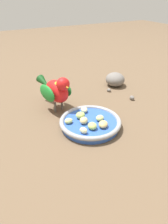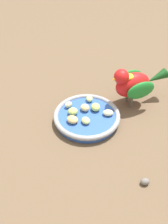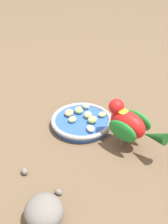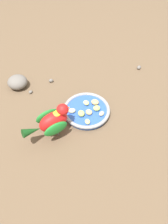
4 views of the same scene
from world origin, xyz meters
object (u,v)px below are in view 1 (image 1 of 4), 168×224
at_px(pebble_0, 109,90).
at_px(apple_piece_5, 100,118).
at_px(pebble_1, 132,98).
at_px(apple_piece_7, 84,130).
at_px(apple_piece_0, 84,120).
at_px(parrot, 56,90).
at_px(feeding_bowl, 89,123).
at_px(apple_piece_3, 92,126).
at_px(apple_piece_4, 69,121).
at_px(apple_piece_1, 84,110).
at_px(apple_piece_2, 103,124).
at_px(apple_piece_6, 80,115).
at_px(rock_large, 115,79).

bearing_deg(pebble_0, apple_piece_5, -130.16).
distance_m(pebble_0, pebble_1, 0.12).
relative_size(apple_piece_5, pebble_0, 1.46).
bearing_deg(apple_piece_7, apple_piece_5, 25.09).
bearing_deg(apple_piece_0, parrot, 99.76).
distance_m(feeding_bowl, apple_piece_0, 0.03).
height_order(apple_piece_0, pebble_0, apple_piece_0).
distance_m(apple_piece_3, apple_piece_4, 0.08).
xyz_separation_m(apple_piece_3, apple_piece_7, (-0.03, -0.01, -0.00)).
relative_size(apple_piece_0, pebble_0, 1.47).
xyz_separation_m(feeding_bowl, apple_piece_0, (-0.02, -0.00, 0.02)).
relative_size(apple_piece_5, apple_piece_7, 1.12).
distance_m(apple_piece_1, apple_piece_2, 0.11).
xyz_separation_m(apple_piece_2, pebble_0, (0.19, 0.24, -0.02)).
xyz_separation_m(parrot, pebble_0, (0.26, 0.04, -0.07)).
distance_m(apple_piece_0, parrot, 0.17).
bearing_deg(feeding_bowl, apple_piece_3, -105.48).
relative_size(feeding_bowl, pebble_1, 9.22).
height_order(apple_piece_4, apple_piece_6, apple_piece_6).
bearing_deg(apple_piece_5, parrot, 115.87).
xyz_separation_m(apple_piece_1, apple_piece_4, (-0.08, -0.04, -0.00)).
bearing_deg(apple_piece_7, apple_piece_6, 69.15).
relative_size(apple_piece_4, pebble_0, 1.36).
xyz_separation_m(apple_piece_1, apple_piece_2, (0.01, -0.11, 0.00)).
xyz_separation_m(apple_piece_0, apple_piece_4, (-0.04, 0.02, -0.00)).
distance_m(feeding_bowl, rock_large, 0.36).
distance_m(apple_piece_5, pebble_0, 0.27).
xyz_separation_m(apple_piece_5, pebble_1, (0.21, 0.10, -0.02)).
height_order(apple_piece_0, apple_piece_6, same).
bearing_deg(pebble_0, apple_piece_6, -143.42).
xyz_separation_m(apple_piece_1, apple_piece_5, (0.02, -0.07, 0.00)).
xyz_separation_m(apple_piece_2, apple_piece_3, (-0.03, 0.01, 0.00)).
xyz_separation_m(feeding_bowl, rock_large, (0.27, 0.24, 0.01)).
height_order(apple_piece_5, pebble_1, apple_piece_5).
xyz_separation_m(pebble_0, pebble_1, (0.04, -0.11, 0.00)).
bearing_deg(apple_piece_6, apple_piece_7, -110.85).
xyz_separation_m(apple_piece_3, apple_piece_6, (-0.00, 0.07, 0.00)).
xyz_separation_m(apple_piece_0, apple_piece_7, (-0.02, -0.05, -0.00)).
distance_m(apple_piece_2, apple_piece_7, 0.07).
distance_m(apple_piece_4, pebble_0, 0.32).
bearing_deg(apple_piece_2, parrot, 109.06).
xyz_separation_m(apple_piece_1, pebble_1, (0.23, 0.03, -0.02)).
xyz_separation_m(feeding_bowl, parrot, (-0.05, 0.16, 0.06)).
bearing_deg(feeding_bowl, pebble_1, 19.72).
relative_size(parrot, pebble_1, 9.19).
xyz_separation_m(apple_piece_3, parrot, (-0.04, 0.20, 0.05)).
bearing_deg(apple_piece_0, pebble_1, 18.51).
height_order(apple_piece_1, apple_piece_4, same).
bearing_deg(apple_piece_6, apple_piece_4, -169.34).
distance_m(apple_piece_1, apple_piece_3, 0.10).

